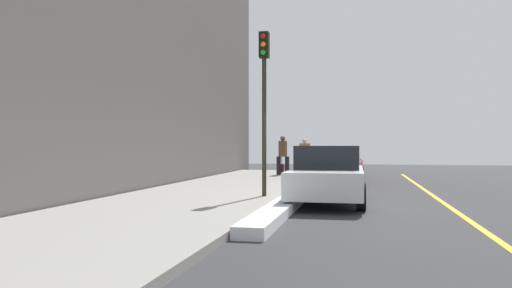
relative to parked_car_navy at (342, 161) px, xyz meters
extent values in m
plane|color=#333335|center=(11.53, -0.13, -0.76)|extent=(56.00, 56.00, 0.00)
cube|color=gray|center=(11.53, -3.43, -0.68)|extent=(28.00, 4.60, 0.15)
cube|color=gold|center=(11.53, 3.07, -0.75)|extent=(28.00, 0.14, 0.01)
cube|color=white|center=(13.88, -0.83, -0.65)|extent=(7.05, 0.56, 0.22)
cylinder|color=black|center=(1.34, 0.87, -0.44)|extent=(0.65, 0.24, 0.64)
cylinder|color=black|center=(1.38, -0.81, -0.44)|extent=(0.65, 0.24, 0.64)
cylinder|color=black|center=(-1.26, 0.81, -0.44)|extent=(0.65, 0.24, 0.64)
cylinder|color=black|center=(-1.22, -0.87, -0.44)|extent=(0.65, 0.24, 0.64)
cube|color=navy|center=(0.06, 0.00, -0.16)|extent=(4.23, 1.90, 0.64)
cube|color=black|center=(-0.15, 0.00, 0.46)|extent=(2.22, 1.65, 0.60)
cylinder|color=black|center=(6.60, 0.84, -0.44)|extent=(0.65, 0.24, 0.64)
cylinder|color=black|center=(6.55, -0.84, -0.44)|extent=(0.65, 0.24, 0.64)
cylinder|color=black|center=(3.82, 0.93, -0.44)|extent=(0.65, 0.24, 0.64)
cylinder|color=black|center=(3.76, -0.75, -0.44)|extent=(0.65, 0.24, 0.64)
cube|color=maroon|center=(5.18, 0.04, -0.16)|extent=(4.55, 1.94, 0.64)
cube|color=black|center=(4.96, 0.05, 0.46)|extent=(2.39, 1.67, 0.60)
cylinder|color=black|center=(13.29, 0.94, -0.44)|extent=(0.64, 0.22, 0.64)
cylinder|color=black|center=(13.30, -0.74, -0.44)|extent=(0.64, 0.22, 0.64)
cylinder|color=black|center=(10.39, 0.92, -0.44)|extent=(0.64, 0.22, 0.64)
cylinder|color=black|center=(10.41, -0.76, -0.44)|extent=(0.64, 0.22, 0.64)
cube|color=white|center=(11.85, 0.09, -0.16)|extent=(4.68, 1.83, 0.64)
cube|color=black|center=(11.61, 0.08, 0.46)|extent=(2.44, 1.62, 0.60)
cylinder|color=black|center=(0.92, -1.89, -0.20)|extent=(0.19, 0.19, 0.80)
cylinder|color=black|center=(0.63, -1.66, -0.20)|extent=(0.19, 0.19, 0.80)
cube|color=tan|center=(0.78, -1.77, 0.54)|extent=(0.51, 0.54, 0.68)
sphere|color=beige|center=(0.78, -1.77, 0.99)|extent=(0.22, 0.22, 0.22)
cylinder|color=black|center=(2.03, -2.86, -0.18)|extent=(0.20, 0.20, 0.86)
cylinder|color=black|center=(2.04, -2.45, -0.18)|extent=(0.20, 0.20, 0.86)
cube|color=brown|center=(2.03, -2.66, 0.62)|extent=(0.51, 0.33, 0.73)
sphere|color=brown|center=(2.03, -2.66, 1.11)|extent=(0.24, 0.24, 0.24)
cylinder|color=#2D2D19|center=(11.82, -1.64, 1.27)|extent=(0.12, 0.12, 3.76)
cube|color=black|center=(11.82, -1.64, 3.50)|extent=(0.26, 0.26, 0.70)
sphere|color=red|center=(11.97, -1.64, 3.71)|extent=(0.14, 0.14, 0.14)
sphere|color=orange|center=(11.97, -1.64, 3.49)|extent=(0.14, 0.14, 0.14)
sphere|color=green|center=(11.97, -1.64, 3.27)|extent=(0.14, 0.14, 0.14)
cube|color=#471E19|center=(1.55, -2.79, -0.36)|extent=(0.34, 0.22, 0.49)
cylinder|color=#4C4C4C|center=(1.55, -2.79, 0.07)|extent=(0.03, 0.03, 0.36)
camera|label=1|loc=(25.02, 0.94, 0.75)|focal=34.78mm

